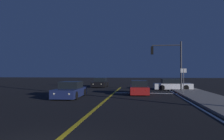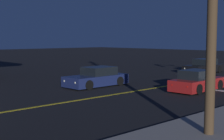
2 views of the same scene
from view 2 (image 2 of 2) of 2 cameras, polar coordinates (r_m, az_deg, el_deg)
The scene contains 7 objects.
sidewalk_right at distance 12.88m, azimuth 18.59°, elevation -9.29°, with size 3.20×34.18×0.15m, color gray.
lane_line_center at distance 18.01m, azimuth -4.47°, elevation -5.04°, with size 0.20×32.28×0.01m, color gold.
lane_line_edge_right at distance 13.83m, azimuth 11.77°, elevation -8.38°, with size 0.16×32.28×0.01m, color white.
stop_bar at distance 22.03m, azimuth 17.56°, elevation -3.34°, with size 6.41×0.50×0.01m, color white.
car_lead_oncoming_black at distance 32.68m, azimuth 15.71°, elevation 0.55°, with size 1.93×4.62×1.34m.
car_side_waiting_red at distance 21.34m, azimuth 14.66°, elevation -1.98°, with size 1.94×4.29×1.34m.
car_parked_curb_navy at distance 22.63m, azimuth -2.66°, elevation -1.38°, with size 2.06×4.64×1.34m.
Camera 2 is at (13.88, -1.50, 3.30)m, focal length 52.43 mm.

